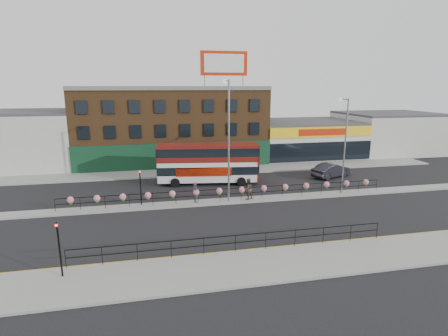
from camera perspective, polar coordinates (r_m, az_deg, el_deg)
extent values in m
plane|color=black|center=(32.27, 1.09, -5.51)|extent=(120.00, 120.00, 0.00)
cube|color=gray|center=(21.64, 8.43, -15.24)|extent=(60.00, 4.00, 0.15)
cube|color=gray|center=(43.58, -2.42, -0.48)|extent=(60.00, 4.00, 0.15)
cube|color=gray|center=(32.24, 1.09, -5.39)|extent=(60.00, 1.60, 0.15)
cube|color=gold|center=(23.60, 6.47, -12.84)|extent=(60.00, 0.10, 0.01)
cube|color=gold|center=(23.44, 6.61, -13.03)|extent=(60.00, 0.10, 0.01)
cube|color=brown|center=(50.17, -8.53, 6.89)|extent=(25.00, 12.00, 10.00)
cube|color=#3F3F42|center=(49.89, -8.73, 12.78)|extent=(25.00, 12.00, 0.30)
cube|color=#10361F|center=(44.65, -7.91, 1.87)|extent=(25.00, 0.25, 3.40)
cube|color=silver|center=(55.34, 12.77, 4.67)|extent=(15.00, 12.00, 5.00)
cube|color=#3F3F42|center=(55.03, 12.91, 7.40)|extent=(15.00, 12.00, 0.30)
cube|color=yellow|center=(49.69, 15.76, 5.67)|extent=(15.00, 0.25, 1.40)
cube|color=#B52107|center=(49.59, 15.83, 5.65)|extent=(7.00, 0.10, 0.90)
cube|color=black|center=(50.09, 15.57, 2.61)|extent=(15.00, 0.25, 2.60)
cube|color=#B7B7B2|center=(53.20, -30.84, 3.90)|extent=(15.50, 12.00, 7.00)
cube|color=#3F3F42|center=(52.86, -31.30, 7.80)|extent=(15.50, 12.00, 0.30)
cube|color=#B7B7B2|center=(62.82, 25.19, 5.18)|extent=(14.50, 12.00, 6.00)
cube|color=#3F3F42|center=(62.54, 25.48, 8.04)|extent=(14.50, 12.00, 0.30)
cube|color=#B52107|center=(45.86, 0.00, 16.72)|extent=(6.00, 0.25, 3.00)
cube|color=silver|center=(45.73, 0.04, 16.73)|extent=(5.10, 0.04, 2.25)
cylinder|color=slate|center=(45.33, -3.19, 13.96)|extent=(0.12, 0.12, 1.40)
cylinder|color=slate|center=(46.35, 3.12, 13.94)|extent=(0.12, 0.12, 1.40)
cube|color=black|center=(31.89, 1.10, -3.38)|extent=(30.00, 0.05, 0.05)
cube|color=black|center=(32.03, 1.10, -4.23)|extent=(30.00, 0.05, 0.05)
cylinder|color=black|center=(32.36, -25.91, -5.52)|extent=(0.04, 0.04, 1.10)
cylinder|color=black|center=(31.91, -22.42, -5.43)|extent=(0.04, 0.04, 1.10)
cylinder|color=black|center=(31.59, -18.84, -5.32)|extent=(0.04, 0.04, 1.10)
cylinder|color=black|center=(31.39, -15.21, -5.18)|extent=(0.04, 0.04, 1.10)
cylinder|color=black|center=(31.31, -11.54, -5.02)|extent=(0.04, 0.04, 1.10)
cylinder|color=black|center=(31.37, -7.88, -4.84)|extent=(0.04, 0.04, 1.10)
cylinder|color=black|center=(31.55, -4.24, -4.65)|extent=(0.04, 0.04, 1.10)
cylinder|color=black|center=(31.85, -0.66, -4.44)|extent=(0.04, 0.04, 1.10)
cylinder|color=black|center=(32.28, 2.83, -4.21)|extent=(0.04, 0.04, 1.10)
cylinder|color=black|center=(32.82, 6.22, -3.98)|extent=(0.04, 0.04, 1.10)
cylinder|color=black|center=(33.48, 9.49, -3.75)|extent=(0.04, 0.04, 1.10)
cylinder|color=black|center=(34.23, 12.62, -3.51)|extent=(0.04, 0.04, 1.10)
cylinder|color=black|center=(35.09, 15.60, -3.27)|extent=(0.04, 0.04, 1.10)
cylinder|color=black|center=(36.04, 18.44, -3.04)|extent=(0.04, 0.04, 1.10)
cylinder|color=black|center=(37.07, 21.12, -2.81)|extent=(0.04, 0.04, 1.10)
cylinder|color=black|center=(38.18, 23.65, -2.59)|extent=(0.04, 0.04, 1.10)
sphere|color=#D4708B|center=(31.95, -23.80, -4.78)|extent=(0.56, 0.56, 0.56)
sphere|color=#2D5718|center=(32.02, -23.76, -5.18)|extent=(0.36, 0.36, 0.36)
sphere|color=#D4708B|center=(31.56, -20.04, -4.66)|extent=(0.56, 0.56, 0.56)
sphere|color=#2D5718|center=(31.63, -20.01, -5.06)|extent=(0.36, 0.36, 0.36)
sphere|color=#D4708B|center=(31.31, -16.20, -4.52)|extent=(0.56, 0.56, 0.56)
sphere|color=#2D5718|center=(31.38, -16.17, -4.92)|extent=(0.36, 0.36, 0.36)
sphere|color=#D4708B|center=(31.20, -12.32, -4.36)|extent=(0.56, 0.56, 0.56)
sphere|color=#2D5718|center=(31.27, -12.30, -4.76)|extent=(0.36, 0.36, 0.36)
sphere|color=#D4708B|center=(31.23, -8.43, -4.17)|extent=(0.56, 0.56, 0.56)
sphere|color=#2D5718|center=(31.30, -8.41, -4.58)|extent=(0.36, 0.36, 0.36)
sphere|color=#D4708B|center=(31.41, -4.57, -3.97)|extent=(0.56, 0.56, 0.56)
sphere|color=#2D5718|center=(31.47, -4.56, -4.37)|extent=(0.36, 0.36, 0.36)
sphere|color=#D4708B|center=(31.72, -0.77, -3.75)|extent=(0.56, 0.56, 0.56)
sphere|color=#2D5718|center=(31.79, -0.76, -4.15)|extent=(0.36, 0.36, 0.36)
sphere|color=#D4708B|center=(32.18, 2.94, -3.53)|extent=(0.56, 0.56, 0.56)
sphere|color=#2D5718|center=(32.24, 2.94, -3.92)|extent=(0.36, 0.36, 0.36)
sphere|color=#D4708B|center=(32.76, 6.53, -3.29)|extent=(0.56, 0.56, 0.56)
sphere|color=#2D5718|center=(32.82, 6.52, -3.68)|extent=(0.36, 0.36, 0.36)
sphere|color=#D4708B|center=(33.47, 9.98, -3.06)|extent=(0.56, 0.56, 0.56)
sphere|color=#2D5718|center=(33.53, 9.96, -3.43)|extent=(0.36, 0.36, 0.36)
sphere|color=#D4708B|center=(34.29, 13.27, -2.82)|extent=(0.56, 0.56, 0.56)
sphere|color=#2D5718|center=(34.35, 13.25, -3.19)|extent=(0.36, 0.36, 0.36)
sphere|color=#D4708B|center=(35.22, 16.39, -2.59)|extent=(0.56, 0.56, 0.56)
sphere|color=#2D5718|center=(35.28, 16.37, -2.95)|extent=(0.36, 0.36, 0.36)
sphere|color=#D4708B|center=(36.25, 19.35, -2.36)|extent=(0.56, 0.56, 0.56)
sphere|color=#2D5718|center=(36.31, 19.32, -2.71)|extent=(0.36, 0.36, 0.36)
sphere|color=#D4708B|center=(37.37, 22.14, -2.14)|extent=(0.56, 0.56, 0.56)
sphere|color=#2D5718|center=(37.43, 22.11, -2.48)|extent=(0.36, 0.36, 0.36)
cube|color=black|center=(22.22, 1.88, -10.93)|extent=(20.00, 0.05, 0.05)
cube|color=black|center=(22.42, 1.87, -12.09)|extent=(20.00, 0.05, 0.05)
cylinder|color=black|center=(22.52, -24.47, -13.38)|extent=(0.04, 0.04, 1.10)
cylinder|color=black|center=(22.14, -19.29, -13.37)|extent=(0.04, 0.04, 1.10)
cylinder|color=black|center=(21.95, -13.97, -13.24)|extent=(0.04, 0.04, 1.10)
cylinder|color=black|center=(21.93, -8.61, -13.00)|extent=(0.04, 0.04, 1.10)
cylinder|color=black|center=(22.10, -3.30, -12.65)|extent=(0.04, 0.04, 1.10)
cylinder|color=black|center=(22.44, 1.87, -12.22)|extent=(0.04, 0.04, 1.10)
cylinder|color=black|center=(22.96, 6.83, -11.70)|extent=(0.04, 0.04, 1.10)
cylinder|color=black|center=(23.63, 11.52, -11.14)|extent=(0.04, 0.04, 1.10)
cylinder|color=black|center=(24.45, 15.91, -10.54)|extent=(0.04, 0.04, 1.10)
cylinder|color=black|center=(25.40, 19.97, -9.93)|extent=(0.04, 0.04, 1.10)
cylinder|color=black|center=(26.47, 23.72, -9.32)|extent=(0.04, 0.04, 1.10)
cube|color=silver|center=(37.66, -2.61, 0.88)|extent=(10.93, 3.93, 3.89)
cube|color=#5E150F|center=(37.44, -2.63, 2.55)|extent=(11.00, 4.00, 1.75)
cube|color=black|center=(37.81, -2.60, -0.13)|extent=(11.02, 4.03, 0.87)
cube|color=black|center=(37.42, -2.63, 2.77)|extent=(11.04, 4.05, 0.87)
cube|color=#5E150F|center=(37.30, -2.64, 3.84)|extent=(10.93, 3.93, 0.12)
cube|color=#5E150F|center=(38.11, 5.37, 0.98)|extent=(0.55, 2.49, 3.89)
cube|color=#B52107|center=(36.62, -3.33, -0.66)|extent=(5.78, 0.87, 0.97)
cylinder|color=black|center=(37.04, -7.98, -2.39)|extent=(1.00, 0.43, 0.97)
cylinder|color=black|center=(39.38, -7.72, -1.45)|extent=(1.00, 0.43, 0.97)
cylinder|color=black|center=(37.14, 2.86, -2.24)|extent=(1.00, 0.43, 0.97)
cylinder|color=black|center=(39.48, 2.47, -1.31)|extent=(1.00, 0.43, 0.97)
imported|color=#23232B|center=(42.54, 17.11, -0.35)|extent=(5.27, 6.25, 1.66)
imported|color=#30303F|center=(31.42, -4.69, -4.00)|extent=(0.93, 0.82, 1.86)
imported|color=#453729|center=(32.28, 3.93, -3.42)|extent=(1.48, 1.42, 1.97)
cylinder|color=slate|center=(30.77, 0.79, 4.20)|extent=(0.17, 0.17, 10.77)
cylinder|color=slate|center=(31.19, 0.48, 14.05)|extent=(0.11, 1.62, 0.11)
sphere|color=silver|center=(31.98, 0.17, 13.93)|extent=(0.39, 0.39, 0.39)
cylinder|color=slate|center=(35.41, 19.12, 3.28)|extent=(0.15, 0.15, 9.10)
cylinder|color=slate|center=(35.57, 19.10, 10.56)|extent=(0.09, 1.37, 0.09)
sphere|color=silver|center=(36.16, 18.54, 10.56)|extent=(0.33, 0.33, 0.33)
cylinder|color=black|center=(21.29, -25.26, -11.89)|extent=(0.10, 0.10, 3.20)
imported|color=black|center=(20.70, -25.69, -7.86)|extent=(0.15, 0.18, 0.90)
sphere|color=#FF190C|center=(20.65, -25.72, -8.44)|extent=(0.14, 0.14, 0.14)
cylinder|color=black|center=(31.41, -13.46, -3.06)|extent=(0.10, 0.10, 3.20)
imported|color=black|center=(31.02, -13.62, -0.22)|extent=(0.15, 0.18, 0.90)
sphere|color=#FF190C|center=(30.94, -13.60, -0.59)|extent=(0.14, 0.14, 0.14)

